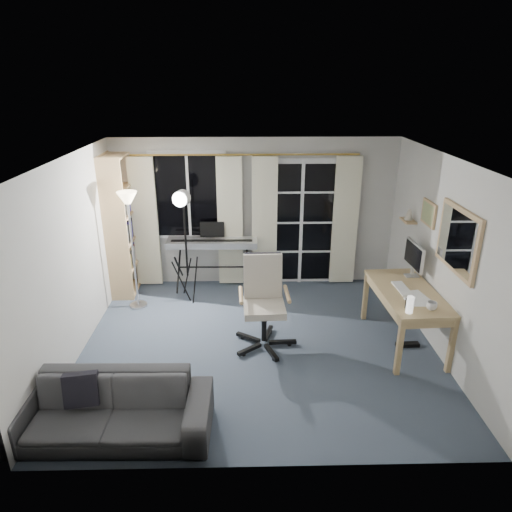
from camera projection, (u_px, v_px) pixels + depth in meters
The scene contains 17 objects.
floor at pixel (258, 345), 5.95m from camera, with size 4.50×4.00×0.02m, color #384051.
window at pixel (189, 196), 7.21m from camera, with size 1.20×0.08×1.40m.
french_door at pixel (301, 224), 7.42m from camera, with size 1.32×0.09×2.11m.
curtains at pixel (247, 222), 7.29m from camera, with size 3.60×0.07×2.13m.
bookshelf at pixel (120, 227), 7.19m from camera, with size 0.38×1.03×2.21m.
torchiere_lamp at pixel (129, 216), 6.42m from camera, with size 0.28×0.28×1.77m.
keyboard_piano at pixel (212, 244), 7.22m from camera, with size 1.43×0.70×1.04m.
studio_light at pixel (182, 212), 6.60m from camera, with size 0.39×0.39×1.79m.
office_chair at pixel (263, 293), 5.78m from camera, with size 0.79×0.82×1.18m.
desk at pixel (407, 297), 5.75m from camera, with size 0.77×1.43×0.75m.
monitor at pixel (414, 256), 6.04m from camera, with size 0.19×0.54×0.47m.
desk_clutter at pixel (408, 311), 5.56m from camera, with size 0.42×0.86×0.95m.
mug at pixel (432, 305), 5.23m from camera, with size 0.12×0.10×0.12m, color silver.
wall_mirror at pixel (458, 240), 5.10m from camera, with size 0.04×0.94×0.74m.
framed_print at pixel (429, 213), 5.92m from camera, with size 0.03×0.42×0.32m.
wall_shelf at pixel (409, 217), 6.45m from camera, with size 0.16×0.30×0.18m.
sofa at pixel (108, 401), 4.33m from camera, with size 1.95×0.60×0.76m.
Camera 1 is at (-0.15, -5.10, 3.26)m, focal length 32.00 mm.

